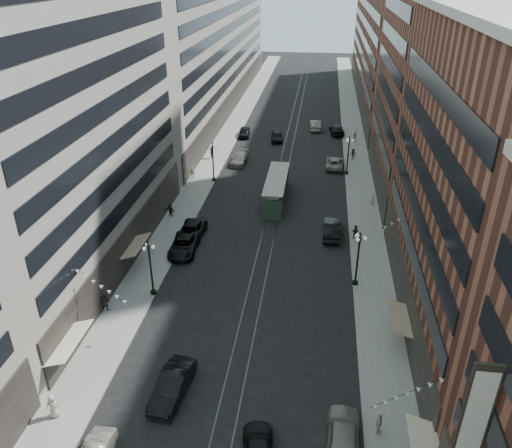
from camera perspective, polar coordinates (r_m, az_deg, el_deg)
The scene contains 36 objects.
ground at distance 73.34m, azimuth 3.06°, elevation 6.01°, with size 220.00×220.00×0.00m, color black.
sidewalk_west at distance 84.06m, azimuth -3.94°, elevation 8.91°, with size 4.00×180.00×0.15m, color gray.
sidewalk_east at distance 82.73m, azimuth 11.34°, elevation 8.12°, with size 4.00×180.00×0.15m, color gray.
rail_west at distance 82.74m, azimuth 3.16°, elevation 8.57°, with size 0.12×180.00×0.02m, color #2D2D33.
rail_east at distance 82.65m, azimuth 4.14°, elevation 8.52°, with size 0.12×180.00×0.02m, color #2D2D33.
building_west_mid at distance 48.32m, azimuth -20.29°, elevation 10.31°, with size 8.00×36.00×28.00m, color gray.
building_west_far at distance 107.21m, azimuth -4.70°, elevation 20.08°, with size 8.00×90.00×26.00m, color gray.
building_east_mid at distance 40.80m, azimuth 24.01°, elevation 3.53°, with size 8.00×30.00×24.00m, color brown.
building_east_tower at distance 65.37m, azimuth 19.36°, elevation 20.96°, with size 8.00×26.00×42.00m, color brown.
building_east_far at distance 114.60m, azimuth 14.26°, elevation 19.37°, with size 8.00×72.00×24.00m, color brown.
lamppost_sw_far at distance 45.51m, azimuth -11.96°, elevation -4.77°, with size 1.03×1.14×5.52m.
lamppost_sw_mid at distance 68.87m, azimuth -4.93°, elevation 7.23°, with size 1.03×1.14×5.52m.
lamppost_se_far at distance 46.80m, azimuth 11.56°, elevation -3.74°, with size 1.03×1.14×5.52m.
lamppost_se_mid at distance 72.20m, azimuth 10.49°, elevation 7.85°, with size 1.03×1.14×5.52m.
streetcar at distance 63.56m, azimuth 2.34°, elevation 3.91°, with size 2.51×11.33×3.13m.
car_2 at distance 52.90m, azimuth -8.24°, elevation -2.40°, with size 2.63×5.70×1.58m, color black.
car_4 at distance 34.25m, azimuth 9.95°, elevation -22.73°, with size 2.10×5.22×1.78m, color slate.
car_5 at distance 37.12m, azimuth -9.53°, elevation -17.70°, with size 1.85×5.30×1.75m, color black.
pedestrian_1 at distance 37.62m, azimuth -22.17°, elevation -18.68°, with size 0.89×0.49×1.83m, color #B9AC99.
pedestrian_2 at distance 45.56m, azimuth -16.86°, elevation -8.61°, with size 0.82×0.45×1.69m, color black.
pedestrian_4 at distance 35.18m, azimuth 13.89°, elevation -21.22°, with size 1.00×0.46×1.71m, color #B5AA96.
car_7 at distance 55.46m, azimuth -7.44°, elevation -0.85°, with size 2.58×5.60×1.56m, color black.
car_8 at distance 76.13m, azimuth -1.91°, elevation 7.47°, with size 2.13×5.24×1.52m, color #67635B.
car_9 at distance 88.69m, azimuth -1.34°, elevation 10.46°, with size 1.85×4.60×1.57m, color black.
car_10 at distance 55.96m, azimuth 8.70°, elevation -0.54°, with size 1.87×5.36×1.77m, color black.
car_11 at distance 75.39m, azimuth 8.99°, elevation 6.93°, with size 2.48×5.38×1.49m, color gray.
car_12 at distance 91.10m, azimuth 9.22°, elevation 10.60°, with size 2.25×5.52×1.60m, color black.
car_13 at distance 86.36m, azimuth 2.39°, elevation 9.97°, with size 1.88×4.68×1.60m, color black.
car_14 at distance 93.09m, azimuth 6.79°, elevation 11.17°, with size 1.82×5.23×1.72m, color gray.
pedestrian_5 at distance 60.19m, azimuth -9.76°, elevation 1.55°, with size 1.48×0.42×1.59m, color black.
pedestrian_6 at distance 70.76m, azimuth -7.25°, elevation 5.87°, with size 1.01×0.46×1.73m, color beige.
pedestrian_7 at distance 55.56m, azimuth 11.26°, elevation -0.90°, with size 0.80×0.44×1.64m, color black.
pedestrian_8 at distance 63.88m, azimuth 13.11°, elevation 2.81°, with size 0.58×0.38×1.60m, color #ACA68E.
pedestrian_9 at distance 78.73m, azimuth 11.03°, elevation 7.85°, with size 1.09×0.45×1.69m, color black.
pedestrian_extra_0 at distance 87.03m, azimuth 11.24°, elevation 9.80°, with size 1.08×0.49×1.84m, color beige.
pedestrian_extra_1 at distance 78.19m, azimuth -5.08°, elevation 8.13°, with size 1.12×0.46×1.73m, color black.
Camera 1 is at (5.02, -7.97, 27.08)m, focal length 35.00 mm.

